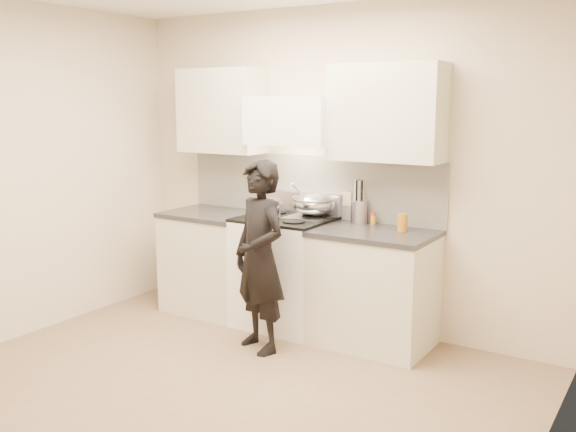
{
  "coord_description": "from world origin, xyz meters",
  "views": [
    {
      "loc": [
        2.56,
        -3.06,
        1.92
      ],
      "look_at": [
        -0.03,
        1.05,
        1.04
      ],
      "focal_mm": 40.0,
      "sensor_mm": 36.0,
      "label": 1
    }
  ],
  "objects_px": {
    "stove": "(285,271)",
    "utensil_crock": "(359,210)",
    "counter_right": "(374,288)",
    "person": "(260,257)",
    "wok": "(314,204)"
  },
  "relations": [
    {
      "from": "stove",
      "to": "utensil_crock",
      "type": "height_order",
      "value": "utensil_crock"
    },
    {
      "from": "stove",
      "to": "counter_right",
      "type": "bearing_deg",
      "value": 0.0
    },
    {
      "from": "counter_right",
      "to": "utensil_crock",
      "type": "relative_size",
      "value": 2.56
    },
    {
      "from": "person",
      "to": "counter_right",
      "type": "bearing_deg",
      "value": 61.77
    },
    {
      "from": "stove",
      "to": "person",
      "type": "relative_size",
      "value": 0.65
    },
    {
      "from": "counter_right",
      "to": "wok",
      "type": "relative_size",
      "value": 1.95
    },
    {
      "from": "counter_right",
      "to": "person",
      "type": "height_order",
      "value": "person"
    },
    {
      "from": "utensil_crock",
      "to": "person",
      "type": "xyz_separation_m",
      "value": [
        -0.44,
        -0.8,
        -0.29
      ]
    },
    {
      "from": "stove",
      "to": "utensil_crock",
      "type": "bearing_deg",
      "value": 21.12
    },
    {
      "from": "wok",
      "to": "person",
      "type": "distance_m",
      "value": 0.79
    },
    {
      "from": "stove",
      "to": "wok",
      "type": "relative_size",
      "value": 2.03
    },
    {
      "from": "stove",
      "to": "person",
      "type": "height_order",
      "value": "person"
    },
    {
      "from": "stove",
      "to": "counter_right",
      "type": "relative_size",
      "value": 1.04
    },
    {
      "from": "person",
      "to": "utensil_crock",
      "type": "bearing_deg",
      "value": 83.13
    },
    {
      "from": "wok",
      "to": "stove",
      "type": "bearing_deg",
      "value": -144.1
    }
  ]
}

